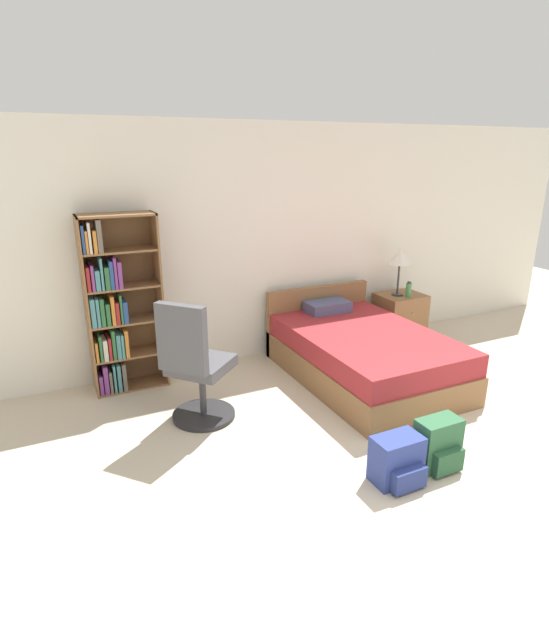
{
  "coord_description": "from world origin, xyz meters",
  "views": [
    {
      "loc": [
        -2.35,
        -1.84,
        2.28
      ],
      "look_at": [
        -0.5,
        1.98,
        0.85
      ],
      "focal_mm": 28.0,
      "sensor_mm": 36.0,
      "label": 1
    }
  ],
  "objects_px": {
    "bed": "(361,353)",
    "table_lamp": "(400,258)",
    "water_bottle": "(409,290)",
    "backpack_green": "(438,445)",
    "backpack_blue": "(398,461)",
    "bookshelf": "(115,309)",
    "nightstand": "(399,317)",
    "office_chair": "(195,369)"
  },
  "relations": [
    {
      "from": "nightstand",
      "to": "table_lamp",
      "type": "bearing_deg",
      "value": -179.88
    },
    {
      "from": "nightstand",
      "to": "backpack_blue",
      "type": "xyz_separation_m",
      "value": [
        -1.87,
        -2.31,
        -0.13
      ]
    },
    {
      "from": "bed",
      "to": "table_lamp",
      "type": "xyz_separation_m",
      "value": [
        1.01,
        0.71,
        0.8
      ]
    },
    {
      "from": "bookshelf",
      "to": "bed",
      "type": "bearing_deg",
      "value": -19.62
    },
    {
      "from": "bookshelf",
      "to": "table_lamp",
      "type": "bearing_deg",
      "value": -2.07
    },
    {
      "from": "office_chair",
      "to": "nightstand",
      "type": "bearing_deg",
      "value": 16.64
    },
    {
      "from": "bookshelf",
      "to": "office_chair",
      "type": "relative_size",
      "value": 1.53
    },
    {
      "from": "backpack_green",
      "to": "backpack_blue",
      "type": "height_order",
      "value": "backpack_green"
    },
    {
      "from": "office_chair",
      "to": "table_lamp",
      "type": "height_order",
      "value": "table_lamp"
    },
    {
      "from": "backpack_blue",
      "to": "bookshelf",
      "type": "bearing_deg",
      "value": 122.18
    },
    {
      "from": "bookshelf",
      "to": "nightstand",
      "type": "height_order",
      "value": "bookshelf"
    },
    {
      "from": "nightstand",
      "to": "backpack_green",
      "type": "xyz_separation_m",
      "value": [
        -1.49,
        -2.3,
        -0.11
      ]
    },
    {
      "from": "table_lamp",
      "to": "backpack_blue",
      "type": "distance_m",
      "value": 3.07
    },
    {
      "from": "office_chair",
      "to": "backpack_blue",
      "type": "xyz_separation_m",
      "value": [
        1.05,
        -1.44,
        -0.35
      ]
    },
    {
      "from": "office_chair",
      "to": "water_bottle",
      "type": "bearing_deg",
      "value": 14.48
    },
    {
      "from": "bed",
      "to": "office_chair",
      "type": "relative_size",
      "value": 1.78
    },
    {
      "from": "backpack_green",
      "to": "backpack_blue",
      "type": "xyz_separation_m",
      "value": [
        -0.39,
        -0.01,
        -0.02
      ]
    },
    {
      "from": "office_chair",
      "to": "water_bottle",
      "type": "height_order",
      "value": "office_chair"
    },
    {
      "from": "nightstand",
      "to": "backpack_green",
      "type": "height_order",
      "value": "nightstand"
    },
    {
      "from": "bed",
      "to": "backpack_blue",
      "type": "distance_m",
      "value": 1.79
    },
    {
      "from": "office_chair",
      "to": "water_bottle",
      "type": "relative_size",
      "value": 6.09
    },
    {
      "from": "backpack_blue",
      "to": "bed",
      "type": "bearing_deg",
      "value": 63.48
    },
    {
      "from": "bed",
      "to": "backpack_green",
      "type": "distance_m",
      "value": 1.65
    },
    {
      "from": "bookshelf",
      "to": "backpack_blue",
      "type": "distance_m",
      "value": 2.95
    },
    {
      "from": "bookshelf",
      "to": "bed",
      "type": "xyz_separation_m",
      "value": [
        2.33,
        -0.83,
        -0.57
      ]
    },
    {
      "from": "table_lamp",
      "to": "water_bottle",
      "type": "height_order",
      "value": "table_lamp"
    },
    {
      "from": "bookshelf",
      "to": "nightstand",
      "type": "bearing_deg",
      "value": -2.03
    },
    {
      "from": "bookshelf",
      "to": "table_lamp",
      "type": "relative_size",
      "value": 3.03
    },
    {
      "from": "backpack_blue",
      "to": "office_chair",
      "type": "bearing_deg",
      "value": 126.16
    },
    {
      "from": "table_lamp",
      "to": "backpack_blue",
      "type": "bearing_deg",
      "value": -128.08
    },
    {
      "from": "bed",
      "to": "table_lamp",
      "type": "height_order",
      "value": "table_lamp"
    },
    {
      "from": "office_chair",
      "to": "backpack_blue",
      "type": "distance_m",
      "value": 1.81
    },
    {
      "from": "bookshelf",
      "to": "backpack_green",
      "type": "relative_size",
      "value": 4.39
    },
    {
      "from": "backpack_blue",
      "to": "water_bottle",
      "type": "bearing_deg",
      "value": 49.34
    },
    {
      "from": "nightstand",
      "to": "office_chair",
      "type": "bearing_deg",
      "value": -163.36
    },
    {
      "from": "table_lamp",
      "to": "nightstand",
      "type": "bearing_deg",
      "value": 0.12
    },
    {
      "from": "water_bottle",
      "to": "backpack_blue",
      "type": "height_order",
      "value": "water_bottle"
    },
    {
      "from": "bed",
      "to": "backpack_green",
      "type": "xyz_separation_m",
      "value": [
        -0.41,
        -1.59,
        -0.08
      ]
    },
    {
      "from": "nightstand",
      "to": "table_lamp",
      "type": "relative_size",
      "value": 1.04
    },
    {
      "from": "water_bottle",
      "to": "backpack_blue",
      "type": "xyz_separation_m",
      "value": [
        -1.88,
        -2.19,
        -0.52
      ]
    },
    {
      "from": "table_lamp",
      "to": "water_bottle",
      "type": "relative_size",
      "value": 3.07
    },
    {
      "from": "nightstand",
      "to": "water_bottle",
      "type": "relative_size",
      "value": 3.2
    }
  ]
}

